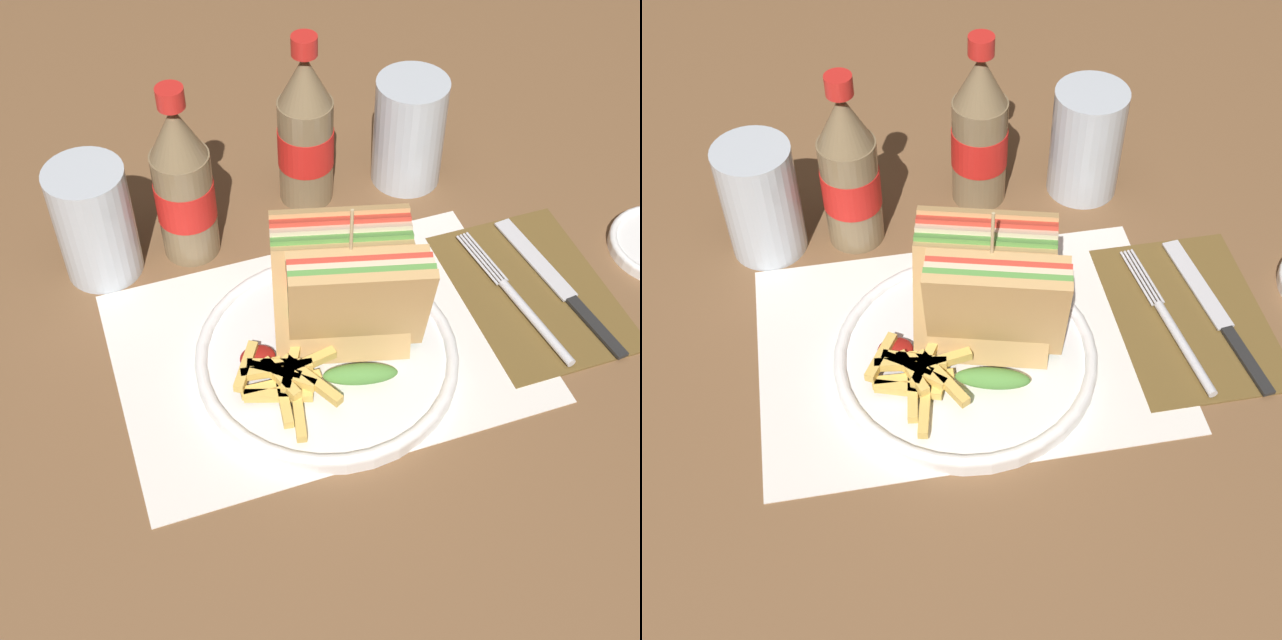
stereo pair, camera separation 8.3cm
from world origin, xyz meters
TOP-DOWN VIEW (x-y plane):
  - ground_plane at (0.00, 0.00)m, footprint 4.00×4.00m
  - placemat at (0.02, -0.00)m, footprint 0.40×0.27m
  - plate_main at (0.01, -0.02)m, footprint 0.25×0.25m
  - club_sandwich at (0.04, -0.01)m, footprint 0.15×0.13m
  - fries_pile at (-0.04, -0.05)m, footprint 0.10×0.11m
  - ketchup_blob at (-0.05, -0.01)m, footprint 0.03×0.03m
  - napkin at (0.24, -0.00)m, footprint 0.15×0.21m
  - fork at (0.22, -0.02)m, footprint 0.04×0.19m
  - knife at (0.27, -0.01)m, footprint 0.04×0.21m
  - coke_bottle_near at (-0.07, 0.18)m, footprint 0.06×0.06m
  - coke_bottle_far at (0.07, 0.22)m, footprint 0.06×0.06m
  - glass_near at (0.19, 0.21)m, footprint 0.08×0.08m
  - glass_far at (-0.17, 0.18)m, footprint 0.08×0.08m

SIDE VIEW (x-z plane):
  - ground_plane at x=0.00m, z-range 0.00..0.00m
  - placemat at x=0.02m, z-range 0.00..0.00m
  - napkin at x=0.24m, z-range 0.00..0.00m
  - knife at x=0.27m, z-range 0.00..0.01m
  - fork at x=0.22m, z-range 0.00..0.01m
  - plate_main at x=0.01m, z-range 0.00..0.02m
  - ketchup_blob at x=-0.05m, z-range 0.02..0.03m
  - fries_pile at x=-0.04m, z-range 0.02..0.04m
  - glass_near at x=0.19m, z-range -0.01..0.12m
  - glass_far at x=-0.17m, z-range -0.01..0.12m
  - club_sandwich at x=0.04m, z-range -0.01..0.16m
  - coke_bottle_near at x=-0.07m, z-range -0.01..0.19m
  - coke_bottle_far at x=0.07m, z-range -0.01..0.19m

